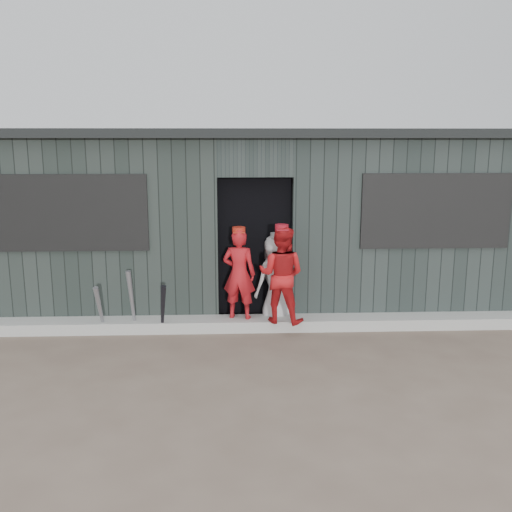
{
  "coord_description": "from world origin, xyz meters",
  "views": [
    {
      "loc": [
        -0.3,
        -5.43,
        2.51
      ],
      "look_at": [
        0.0,
        1.8,
        1.0
      ],
      "focal_mm": 40.0,
      "sensor_mm": 36.0,
      "label": 1
    }
  ],
  "objects_px": {
    "dugout": "(252,216)",
    "bat_mid": "(132,301)",
    "player_red_right": "(281,275)",
    "player_red_left": "(239,274)",
    "bat_right": "(163,309)",
    "bat_left": "(100,310)",
    "player_grey_back": "(276,280)"
  },
  "relations": [
    {
      "from": "player_red_right",
      "to": "player_grey_back",
      "type": "relative_size",
      "value": 1.02
    },
    {
      "from": "dugout",
      "to": "bat_right",
      "type": "bearing_deg",
      "value": -122.92
    },
    {
      "from": "player_red_right",
      "to": "dugout",
      "type": "relative_size",
      "value": 0.15
    },
    {
      "from": "bat_mid",
      "to": "player_red_right",
      "type": "xyz_separation_m",
      "value": [
        1.93,
        -0.07,
        0.35
      ]
    },
    {
      "from": "bat_left",
      "to": "bat_right",
      "type": "distance_m",
      "value": 0.81
    },
    {
      "from": "bat_left",
      "to": "player_red_left",
      "type": "distance_m",
      "value": 1.85
    },
    {
      "from": "bat_mid",
      "to": "bat_right",
      "type": "height_order",
      "value": "bat_mid"
    },
    {
      "from": "bat_mid",
      "to": "dugout",
      "type": "xyz_separation_m",
      "value": [
        1.61,
        1.76,
        0.86
      ]
    },
    {
      "from": "player_red_right",
      "to": "player_red_left",
      "type": "bearing_deg",
      "value": 1.97
    },
    {
      "from": "player_red_left",
      "to": "dugout",
      "type": "xyz_separation_m",
      "value": [
        0.22,
        1.65,
        0.54
      ]
    },
    {
      "from": "bat_mid",
      "to": "player_red_right",
      "type": "relative_size",
      "value": 0.68
    },
    {
      "from": "bat_right",
      "to": "player_grey_back",
      "type": "relative_size",
      "value": 0.56
    },
    {
      "from": "bat_right",
      "to": "dugout",
      "type": "bearing_deg",
      "value": 57.08
    },
    {
      "from": "bat_mid",
      "to": "bat_right",
      "type": "bearing_deg",
      "value": -14.15
    },
    {
      "from": "player_grey_back",
      "to": "player_red_right",
      "type": "bearing_deg",
      "value": 65.62
    },
    {
      "from": "bat_mid",
      "to": "player_grey_back",
      "type": "xyz_separation_m",
      "value": [
        1.9,
        0.3,
        0.19
      ]
    },
    {
      "from": "player_red_left",
      "to": "player_red_right",
      "type": "bearing_deg",
      "value": 175.54
    },
    {
      "from": "dugout",
      "to": "bat_mid",
      "type": "bearing_deg",
      "value": -132.51
    },
    {
      "from": "bat_right",
      "to": "player_red_left",
      "type": "height_order",
      "value": "player_red_left"
    },
    {
      "from": "bat_left",
      "to": "player_grey_back",
      "type": "distance_m",
      "value": 2.35
    },
    {
      "from": "player_red_left",
      "to": "player_grey_back",
      "type": "relative_size",
      "value": 0.97
    },
    {
      "from": "player_grey_back",
      "to": "dugout",
      "type": "bearing_deg",
      "value": -108.71
    },
    {
      "from": "player_red_left",
      "to": "player_grey_back",
      "type": "distance_m",
      "value": 0.56
    },
    {
      "from": "bat_left",
      "to": "bat_right",
      "type": "height_order",
      "value": "bat_right"
    },
    {
      "from": "bat_left",
      "to": "player_grey_back",
      "type": "height_order",
      "value": "player_grey_back"
    },
    {
      "from": "bat_right",
      "to": "bat_left",
      "type": "bearing_deg",
      "value": 177.33
    },
    {
      "from": "bat_left",
      "to": "player_red_left",
      "type": "height_order",
      "value": "player_red_left"
    },
    {
      "from": "player_red_right",
      "to": "dugout",
      "type": "height_order",
      "value": "dugout"
    },
    {
      "from": "bat_right",
      "to": "dugout",
      "type": "distance_m",
      "value": 2.41
    },
    {
      "from": "player_grey_back",
      "to": "bat_right",
      "type": "bearing_deg",
      "value": -14.59
    },
    {
      "from": "bat_right",
      "to": "dugout",
      "type": "xyz_separation_m",
      "value": [
        1.21,
        1.86,
        0.95
      ]
    },
    {
      "from": "player_red_right",
      "to": "dugout",
      "type": "distance_m",
      "value": 1.93
    }
  ]
}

